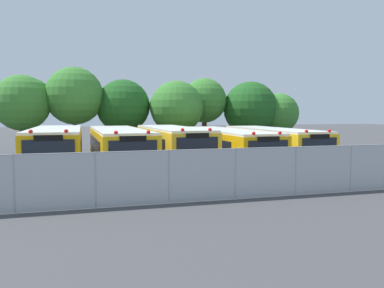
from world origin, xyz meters
name	(u,v)px	position (x,y,z in m)	size (l,w,h in m)	color
ground_plane	(173,172)	(0.00, 0.00, 0.00)	(160.00, 160.00, 0.00)	#424244
school_bus_0	(57,150)	(-6.38, 0.04, 1.44)	(2.74, 10.24, 2.74)	#EAA80C
school_bus_1	(119,149)	(-3.12, -0.15, 1.41)	(2.74, 10.81, 2.68)	yellow
school_bus_2	(172,147)	(-0.03, 0.05, 1.43)	(2.65, 9.79, 2.72)	yellow
school_bus_3	(225,148)	(3.17, -0.19, 1.35)	(2.55, 11.19, 2.56)	#EAA80C
school_bus_4	(272,146)	(6.42, 0.13, 1.36)	(2.53, 10.44, 2.59)	yellow
tree_1	(24,102)	(-9.00, 9.70, 4.25)	(4.16, 4.15, 6.23)	#4C3823
tree_2	(73,95)	(-5.50, 9.80, 4.76)	(4.45, 4.45, 6.95)	#4C3823
tree_3	(122,106)	(-1.76, 10.18, 3.99)	(4.31, 4.31, 6.11)	#4C3823
tree_4	(174,107)	(2.29, 8.98, 3.87)	(4.32, 4.27, 6.00)	#4C3823
tree_5	(205,101)	(5.41, 10.69, 4.43)	(3.84, 3.84, 6.40)	#4C3823
tree_6	(250,109)	(9.33, 9.97, 3.74)	(4.74, 4.74, 6.15)	#4C3823
tree_7	(278,112)	(11.84, 9.51, 3.48)	(3.52, 3.52, 5.15)	#4C3823
chainlink_fence	(203,174)	(-0.70, -7.85, 1.06)	(18.86, 0.07, 2.05)	#9EA0A3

